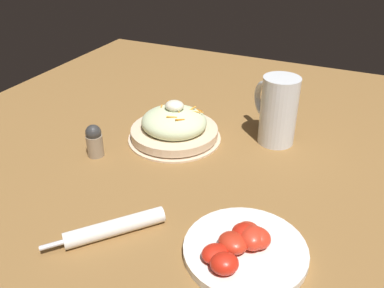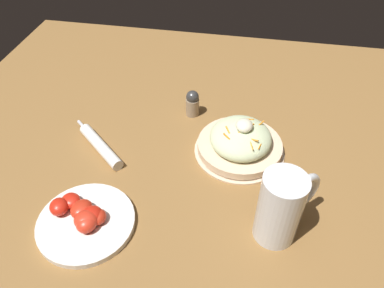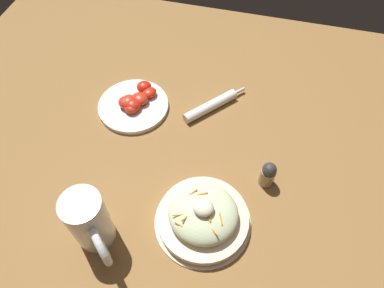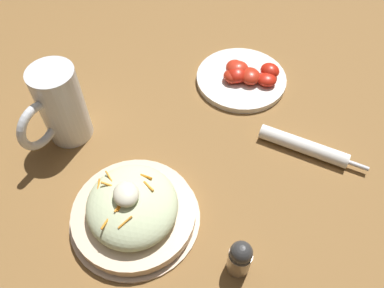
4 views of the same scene
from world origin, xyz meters
name	(u,v)px [view 2 (image 2 of 4)]	position (x,y,z in m)	size (l,w,h in m)	color
ground_plane	(201,191)	(0.00, 0.00, 0.00)	(1.43, 1.43, 0.00)	olive
salad_plate	(240,142)	(0.14, -0.07, 0.03)	(0.21, 0.21, 0.09)	beige
beer_mug	(280,210)	(-0.07, -0.16, 0.07)	(0.12, 0.12, 0.15)	white
napkin_roll	(100,146)	(0.08, 0.25, 0.01)	(0.14, 0.16, 0.03)	white
tomato_plate	(85,219)	(-0.12, 0.21, 0.01)	(0.19, 0.19, 0.04)	white
salt_shaker	(192,103)	(0.26, 0.07, 0.04)	(0.03, 0.03, 0.07)	gray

